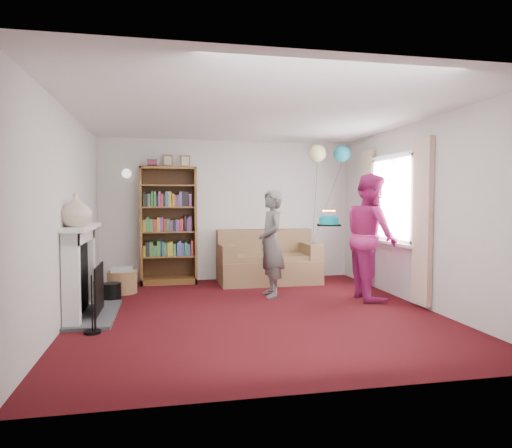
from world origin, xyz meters
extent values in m
plane|color=#340807|center=(0.00, 0.00, 0.00)|extent=(5.00, 5.00, 0.00)
cube|color=silver|center=(0.00, 2.51, 1.25)|extent=(4.50, 0.02, 2.50)
cube|color=silver|center=(-2.26, 0.00, 1.25)|extent=(0.02, 5.00, 2.50)
cube|color=silver|center=(2.26, 0.00, 1.25)|extent=(0.02, 5.00, 2.50)
cube|color=white|center=(0.00, 0.00, 2.50)|extent=(4.50, 5.00, 0.01)
cube|color=#3F3F42|center=(-2.00, 0.20, 0.02)|extent=(0.55, 1.40, 0.04)
cube|color=white|center=(-2.15, -0.35, 0.53)|extent=(0.18, 0.14, 1.06)
cube|color=white|center=(-2.15, 0.75, 0.53)|extent=(0.18, 0.14, 1.06)
cube|color=white|center=(-2.15, 0.20, 1.00)|extent=(0.18, 1.24, 0.16)
cube|color=white|center=(-2.12, 0.20, 1.10)|extent=(0.28, 1.35, 0.05)
cube|color=black|center=(-2.17, 0.20, 0.48)|extent=(0.10, 0.80, 0.86)
cube|color=black|center=(-1.93, 0.20, 0.33)|extent=(0.02, 0.70, 0.60)
cylinder|color=black|center=(-1.90, -0.58, 0.32)|extent=(0.18, 0.18, 0.64)
cylinder|color=black|center=(-1.87, 1.00, 0.13)|extent=(0.26, 0.26, 0.26)
cube|color=white|center=(2.21, 0.60, 2.08)|extent=(0.08, 1.30, 0.08)
cube|color=white|center=(2.21, 0.60, 0.82)|extent=(0.08, 1.30, 0.08)
cube|color=white|center=(2.24, 0.60, 1.45)|extent=(0.01, 1.15, 1.20)
cube|color=white|center=(2.18, 0.60, 0.79)|extent=(0.14, 1.32, 0.04)
cube|color=beige|center=(2.20, -0.22, 1.15)|extent=(0.07, 0.38, 2.20)
cube|color=beige|center=(2.20, 1.42, 1.15)|extent=(0.07, 0.38, 2.20)
cylinder|color=gold|center=(-1.75, 2.45, 1.90)|extent=(0.04, 0.12, 0.04)
sphere|color=white|center=(-1.75, 2.36, 1.88)|extent=(0.16, 0.16, 0.16)
cube|color=#472B14|center=(-1.06, 2.46, 1.00)|extent=(0.94, 0.04, 1.99)
cube|color=brown|center=(-1.51, 2.27, 1.00)|extent=(0.04, 0.42, 1.99)
cube|color=brown|center=(-0.61, 2.27, 1.00)|extent=(0.04, 0.42, 1.99)
cube|color=brown|center=(-1.06, 2.27, 1.97)|extent=(0.94, 0.42, 0.04)
cube|color=brown|center=(-1.06, 2.27, 0.05)|extent=(0.94, 0.42, 0.10)
cube|color=brown|center=(-1.06, 2.27, 0.47)|extent=(0.86, 0.38, 0.03)
cube|color=brown|center=(-1.06, 2.27, 0.89)|extent=(0.86, 0.38, 0.02)
cube|color=brown|center=(-1.06, 2.27, 1.31)|extent=(0.86, 0.38, 0.02)
cube|color=brown|center=(-1.06, 2.27, 1.68)|extent=(0.86, 0.38, 0.02)
cube|color=maroon|center=(-1.32, 2.25, 2.05)|extent=(0.16, 0.22, 0.12)
cube|color=brown|center=(-1.06, 2.32, 2.10)|extent=(0.16, 0.02, 0.20)
cube|color=brown|center=(-0.77, 2.32, 2.10)|extent=(0.16, 0.02, 0.20)
cube|color=olive|center=(0.63, 2.00, 0.20)|extent=(1.71, 0.91, 0.40)
cube|color=olive|center=(0.63, 2.33, 0.55)|extent=(1.71, 0.24, 0.70)
cube|color=olive|center=(-0.10, 2.00, 0.40)|extent=(0.24, 0.86, 0.55)
cube|color=olive|center=(1.37, 2.00, 0.40)|extent=(0.24, 0.86, 0.55)
cube|color=olive|center=(0.25, 1.92, 0.43)|extent=(0.72, 0.61, 0.12)
cube|color=olive|center=(1.01, 1.92, 0.43)|extent=(0.72, 0.61, 0.12)
cylinder|color=#9A7147|center=(-1.78, 1.57, 0.17)|extent=(0.45, 0.45, 0.34)
cube|color=beige|center=(-1.78, 1.57, 0.37)|extent=(0.31, 0.25, 0.06)
imported|color=black|center=(0.42, 0.89, 0.79)|extent=(0.41, 0.59, 1.58)
imported|color=#A82168|center=(1.80, 0.47, 0.91)|extent=(0.73, 0.91, 1.81)
cube|color=black|center=(1.18, 0.53, 1.07)|extent=(0.33, 0.33, 0.02)
cylinder|color=#0E95A8|center=(1.18, 0.53, 1.13)|extent=(0.28, 0.28, 0.10)
cylinder|color=#0E95A8|center=(1.18, 0.53, 1.19)|extent=(0.20, 0.20, 0.04)
cylinder|color=#D25DA7|center=(1.26, 0.53, 1.23)|extent=(0.01, 0.01, 0.09)
sphere|color=orange|center=(1.26, 0.53, 1.28)|extent=(0.02, 0.02, 0.02)
cylinder|color=#D25DA7|center=(1.25, 0.57, 1.23)|extent=(0.01, 0.01, 0.09)
sphere|color=orange|center=(1.25, 0.57, 1.28)|extent=(0.02, 0.02, 0.02)
cylinder|color=#D25DA7|center=(1.23, 0.59, 1.23)|extent=(0.01, 0.01, 0.09)
sphere|color=orange|center=(1.23, 0.59, 1.28)|extent=(0.02, 0.02, 0.02)
cylinder|color=#D25DA7|center=(1.20, 0.61, 1.23)|extent=(0.01, 0.01, 0.09)
sphere|color=orange|center=(1.20, 0.61, 1.28)|extent=(0.02, 0.02, 0.02)
cylinder|color=#D25DA7|center=(1.16, 0.61, 1.23)|extent=(0.01, 0.01, 0.09)
sphere|color=orange|center=(1.16, 0.61, 1.28)|extent=(0.02, 0.02, 0.02)
cylinder|color=#D25DA7|center=(1.13, 0.59, 1.23)|extent=(0.01, 0.01, 0.09)
sphere|color=orange|center=(1.13, 0.59, 1.28)|extent=(0.02, 0.02, 0.02)
cylinder|color=#D25DA7|center=(1.10, 0.57, 1.23)|extent=(0.01, 0.01, 0.09)
sphere|color=orange|center=(1.10, 0.57, 1.28)|extent=(0.02, 0.02, 0.02)
cylinder|color=#D25DA7|center=(1.10, 0.53, 1.23)|extent=(0.01, 0.01, 0.09)
sphere|color=orange|center=(1.10, 0.53, 1.28)|extent=(0.02, 0.02, 0.02)
cylinder|color=#D25DA7|center=(1.10, 0.49, 1.23)|extent=(0.01, 0.01, 0.09)
sphere|color=orange|center=(1.10, 0.49, 1.28)|extent=(0.02, 0.02, 0.02)
cylinder|color=#D25DA7|center=(1.13, 0.46, 1.23)|extent=(0.01, 0.01, 0.09)
sphere|color=orange|center=(1.13, 0.46, 1.28)|extent=(0.02, 0.02, 0.02)
cylinder|color=#D25DA7|center=(1.16, 0.45, 1.23)|extent=(0.01, 0.01, 0.09)
sphere|color=orange|center=(1.16, 0.45, 1.28)|extent=(0.02, 0.02, 0.02)
cylinder|color=#D25DA7|center=(1.20, 0.45, 1.23)|extent=(0.01, 0.01, 0.09)
sphere|color=orange|center=(1.20, 0.45, 1.28)|extent=(0.02, 0.02, 0.02)
cylinder|color=#D25DA7|center=(1.23, 0.46, 1.23)|extent=(0.01, 0.01, 0.09)
sphere|color=orange|center=(1.23, 0.46, 1.28)|extent=(0.02, 0.02, 0.02)
cylinder|color=#D25DA7|center=(1.25, 0.49, 1.23)|extent=(0.01, 0.01, 0.09)
sphere|color=orange|center=(1.25, 0.49, 1.28)|extent=(0.02, 0.02, 0.02)
sphere|color=#3F3F3F|center=(1.37, 1.80, 0.68)|extent=(0.02, 0.02, 0.02)
sphere|color=teal|center=(1.85, 1.71, 2.22)|extent=(0.29, 0.29, 0.29)
sphere|color=#F1E693|center=(1.41, 1.71, 2.22)|extent=(0.29, 0.29, 0.29)
imported|color=beige|center=(-2.12, -0.15, 1.32)|extent=(0.41, 0.41, 0.38)
camera|label=1|loc=(-1.13, -5.65, 1.43)|focal=32.00mm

